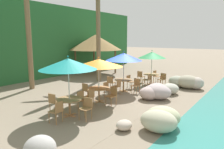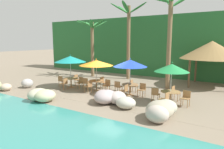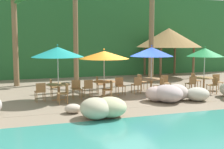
{
  "view_description": "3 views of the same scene",
  "coord_description": "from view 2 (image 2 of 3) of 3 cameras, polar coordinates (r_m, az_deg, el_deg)",
  "views": [
    {
      "loc": [
        -9.33,
        -6.51,
        3.24
      ],
      "look_at": [
        -0.37,
        -0.11,
        1.35
      ],
      "focal_mm": 33.89,
      "sensor_mm": 36.0,
      "label": 1
    },
    {
      "loc": [
        7.52,
        -11.6,
        3.58
      ],
      "look_at": [
        -0.07,
        0.5,
        1.23
      ],
      "focal_mm": 32.99,
      "sensor_mm": 36.0,
      "label": 2
    },
    {
      "loc": [
        -5.41,
        -13.76,
        2.79
      ],
      "look_at": [
        -0.73,
        0.26,
        1.04
      ],
      "focal_mm": 48.31,
      "sensor_mm": 36.0,
      "label": 3
    }
  ],
  "objects": [
    {
      "name": "chair_blue_inland",
      "position": [
        14.53,
        5.84,
        -2.89
      ],
      "size": [
        0.47,
        0.46,
        0.87
      ],
      "color": "#9E7042",
      "rests_on": "ground"
    },
    {
      "name": "chair_blue_right",
      "position": [
        12.96,
        3.53,
        -4.36
      ],
      "size": [
        0.44,
        0.43,
        0.87
      ],
      "color": "#9E7042",
      "rests_on": "ground"
    },
    {
      "name": "chair_teal_left",
      "position": [
        16.6,
        -13.87,
        -1.58
      ],
      "size": [
        0.48,
        0.48,
        0.87
      ],
      "color": "#9E7042",
      "rests_on": "ground"
    },
    {
      "name": "foliage_backdrop",
      "position": [
        21.94,
        12.15,
        7.62
      ],
      "size": [
        28.0,
        2.4,
        6.0
      ],
      "color": "#286633",
      "rests_on": "ground"
    },
    {
      "name": "terrace_deck",
      "position": [
        14.28,
        -0.84,
        -5.16
      ],
      "size": [
        18.0,
        5.2,
        0.01
      ],
      "color": "gray",
      "rests_on": "ground"
    },
    {
      "name": "chair_orange_right",
      "position": [
        14.28,
        -6.44,
        -3.12
      ],
      "size": [
        0.48,
        0.47,
        0.87
      ],
      "color": "#9E7042",
      "rests_on": "ground"
    },
    {
      "name": "dining_table_orange",
      "position": [
        14.91,
        -4.33,
        -2.16
      ],
      "size": [
        1.1,
        1.1,
        0.74
      ],
      "color": "#A37547",
      "rests_on": "ground"
    },
    {
      "name": "umbrella_teal",
      "position": [
        15.94,
        -11.49,
        4.22
      ],
      "size": [
        2.36,
        2.36,
        2.55
      ],
      "color": "silver",
      "rests_on": "ground"
    },
    {
      "name": "chair_teal_seaward",
      "position": [
        15.67,
        -8.82,
        -2.06
      ],
      "size": [
        0.43,
        0.43,
        0.87
      ],
      "color": "#9E7042",
      "rests_on": "ground"
    },
    {
      "name": "chair_orange_inland",
      "position": [
        15.61,
        -2.47,
        -2.0
      ],
      "size": [
        0.47,
        0.46,
        0.87
      ],
      "color": "#9E7042",
      "rests_on": "ground"
    },
    {
      "name": "dining_table_blue",
      "position": [
        13.7,
        4.98,
        -3.19
      ],
      "size": [
        1.1,
        1.1,
        0.74
      ],
      "color": "#A37547",
      "rests_on": "ground"
    },
    {
      "name": "chair_blue_seaward",
      "position": [
        13.42,
        8.33,
        -3.97
      ],
      "size": [
        0.44,
        0.45,
        0.87
      ],
      "color": "#9E7042",
      "rests_on": "ground"
    },
    {
      "name": "palm_tree_nearest",
      "position": [
        20.85,
        -5.55,
        10.11
      ],
      "size": [
        3.11,
        3.14,
        5.58
      ],
      "color": "brown",
      "rests_on": "ground"
    },
    {
      "name": "chair_green_seaward",
      "position": [
        12.06,
        19.82,
        -5.96
      ],
      "size": [
        0.46,
        0.46,
        0.87
      ],
      "color": "#9E7042",
      "rests_on": "ground"
    },
    {
      "name": "chair_green_inland",
      "position": [
        13.03,
        16.99,
        -4.68
      ],
      "size": [
        0.47,
        0.47,
        0.87
      ],
      "color": "#9E7042",
      "rests_on": "ground"
    },
    {
      "name": "palapa_hut",
      "position": [
        17.72,
        25.94,
        6.13
      ],
      "size": [
        4.74,
        4.74,
        3.58
      ],
      "color": "brown",
      "rests_on": "ground"
    },
    {
      "name": "chair_teal_inland",
      "position": [
        16.87,
        -9.64,
        -1.27
      ],
      "size": [
        0.45,
        0.44,
        0.87
      ],
      "color": "#9E7042",
      "rests_on": "ground"
    },
    {
      "name": "chair_orange_seaward",
      "position": [
        14.52,
        -1.42,
        -2.86
      ],
      "size": [
        0.42,
        0.43,
        0.87
      ],
      "color": "#9E7042",
      "rests_on": "ground"
    },
    {
      "name": "rock_seawall",
      "position": [
        11.88,
        -6.64,
        -6.38
      ],
      "size": [
        13.07,
        3.19,
        0.86
      ],
      "color": "#B2AEAA",
      "rests_on": "ground"
    },
    {
      "name": "chair_blue_left",
      "position": [
        14.03,
        1.69,
        -3.29
      ],
      "size": [
        0.43,
        0.44,
        0.87
      ],
      "color": "#9E7042",
      "rests_on": "ground"
    },
    {
      "name": "umbrella_blue",
      "position": [
        13.46,
        5.08,
        3.14
      ],
      "size": [
        2.22,
        2.22,
        2.48
      ],
      "color": "silver",
      "rests_on": "ground"
    },
    {
      "name": "palm_tree_third",
      "position": [
        15.85,
        15.73,
        12.99
      ],
      "size": [
        3.76,
        3.52,
        6.97
      ],
      "color": "brown",
      "rests_on": "ground"
    },
    {
      "name": "dining_table_green",
      "position": [
        12.21,
        15.9,
        -5.08
      ],
      "size": [
        1.1,
        1.1,
        0.74
      ],
      "color": "#A37547",
      "rests_on": "ground"
    },
    {
      "name": "dining_table_teal",
      "position": [
        16.15,
        -11.3,
        -1.42
      ],
      "size": [
        1.1,
        1.1,
        0.74
      ],
      "color": "#A37547",
      "rests_on": "ground"
    },
    {
      "name": "ground_plane",
      "position": [
        14.28,
        -0.84,
        -5.18
      ],
      "size": [
        120.0,
        120.0,
        0.0
      ],
      "primitive_type": "plane",
      "color": "gray"
    },
    {
      "name": "palm_tree_second",
      "position": [
        19.37,
        4.57,
        11.97
      ],
      "size": [
        3.34,
        3.47,
        6.95
      ],
      "color": "brown",
      "rests_on": "ground"
    },
    {
      "name": "umbrella_green",
      "position": [
        11.94,
        16.22,
        1.79
      ],
      "size": [
        1.93,
        1.93,
        2.42
      ],
      "color": "silver",
      "rests_on": "ground"
    },
    {
      "name": "chair_teal_right",
      "position": [
        15.49,
        -13.07,
        -2.32
      ],
      "size": [
        0.45,
        0.44,
        0.87
      ],
      "color": "#9E7042",
      "rests_on": "ground"
    },
    {
      "name": "chair_green_right",
      "position": [
        11.45,
        14.51,
        -6.49
      ],
      "size": [
        0.48,
        0.48,
        0.87
      ],
      "color": "#9E7042",
      "rests_on": "ground"
    },
    {
      "name": "chair_green_left",
      "position": [
        12.37,
        11.94,
        -5.22
      ],
      "size": [
        0.44,
        0.45,
        0.87
      ],
      "color": "#9E7042",
      "rests_on": "ground"
    },
    {
      "name": "chair_orange_left",
      "position": [
        15.34,
        -7.13,
        -2.26
      ],
      "size": [
        0.43,
        0.44,
        0.87
      ],
      "color": "#9E7042",
      "rests_on": "ground"
    },
    {
      "name": "umbrella_orange",
      "position": [
        14.69,
        -4.4,
        3.24
      ],
      "size": [
        2.43,
        2.43,
        2.33
      ],
      "color": "silver",
      "rests_on": "ground"
    }
  ]
}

